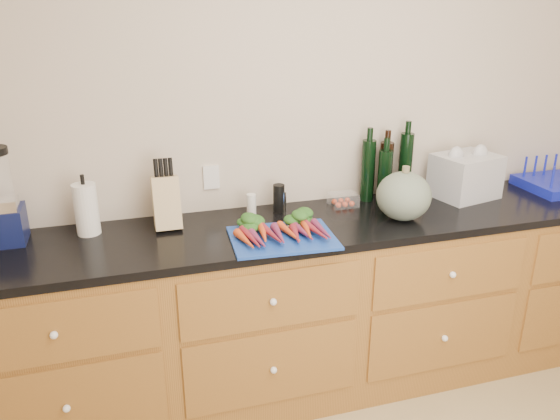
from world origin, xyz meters
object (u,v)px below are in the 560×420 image
object	(u,v)px
carrots	(280,229)
knife_block	(166,202)
blender_appliance	(0,202)
paper_towel	(86,209)
cutting_board	(283,238)
squash	(404,196)
tomato_box	(343,200)

from	to	relation	value
carrots	knife_block	world-z (taller)	knife_block
blender_appliance	paper_towel	world-z (taller)	blender_appliance
cutting_board	blender_appliance	xyz separation A→B (m)	(-1.19, 0.32, 0.18)
cutting_board	squash	xyz separation A→B (m)	(0.64, 0.07, 0.11)
blender_appliance	tomato_box	size ratio (longest dim) A/B	3.06
squash	knife_block	distance (m)	1.15
cutting_board	squash	world-z (taller)	squash
carrots	squash	world-z (taller)	squash
paper_towel	knife_block	bearing A→B (deg)	-3.18
squash	blender_appliance	bearing A→B (deg)	172.36
carrots	squash	distance (m)	0.65
carrots	tomato_box	distance (m)	0.52
paper_towel	tomato_box	world-z (taller)	paper_towel
carrots	tomato_box	size ratio (longest dim) A/B	2.78
cutting_board	carrots	xyz separation A→B (m)	(0.00, 0.04, 0.03)
cutting_board	carrots	world-z (taller)	carrots
squash	knife_block	bearing A→B (deg)	168.51
tomato_box	carrots	bearing A→B (deg)	-146.04
cutting_board	carrots	bearing A→B (deg)	90.00
squash	paper_towel	distance (m)	1.51
carrots	paper_towel	distance (m)	0.89
squash	tomato_box	bearing A→B (deg)	128.76
carrots	tomato_box	bearing A→B (deg)	33.96
squash	knife_block	size ratio (longest dim) A/B	1.08
paper_towel	tomato_box	distance (m)	1.28
squash	tomato_box	world-z (taller)	squash
carrots	paper_towel	xyz separation A→B (m)	(-0.84, 0.28, 0.09)
blender_appliance	tomato_box	bearing A→B (deg)	0.44
blender_appliance	knife_block	bearing A→B (deg)	-1.42
carrots	cutting_board	bearing A→B (deg)	-90.00
carrots	squash	bearing A→B (deg)	2.95
blender_appliance	paper_towel	bearing A→B (deg)	0.39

